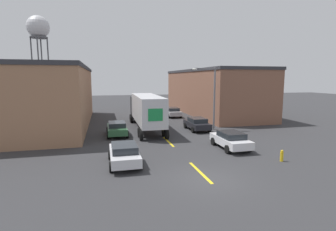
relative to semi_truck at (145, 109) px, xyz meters
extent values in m
plane|color=#333335|center=(1.04, -16.26, -2.35)|extent=(160.00, 160.00, 0.00)
cube|color=yellow|center=(1.04, -14.97, -2.35)|extent=(0.20, 3.82, 0.01)
cube|color=yellow|center=(1.04, -6.78, -2.35)|extent=(0.20, 3.82, 0.01)
cube|color=yellow|center=(1.04, 1.41, -2.35)|extent=(0.20, 3.82, 0.01)
cube|color=#9E7051|center=(-13.49, 4.95, 1.09)|extent=(13.85, 23.75, 6.87)
cube|color=#333338|center=(-13.49, 4.95, 4.72)|extent=(14.05, 23.95, 0.40)
cube|color=brown|center=(12.97, 11.20, 1.08)|extent=(8.65, 25.05, 6.86)
cube|color=#333338|center=(12.97, 11.20, 4.71)|extent=(8.85, 25.25, 0.40)
cube|color=black|center=(0.09, 5.35, -0.41)|extent=(2.40, 2.88, 2.90)
cube|color=silver|center=(-0.02, -1.43, 0.17)|extent=(2.65, 10.18, 2.88)
cube|color=#198442|center=(-0.11, -6.51, 0.17)|extent=(1.36, 0.05, 1.15)
cylinder|color=black|center=(1.34, 5.69, -1.86)|extent=(0.30, 0.98, 0.98)
cylinder|color=black|center=(-1.14, 5.73, -1.86)|extent=(0.30, 0.98, 0.98)
cylinder|color=black|center=(1.32, 4.55, -1.86)|extent=(0.30, 0.98, 0.98)
cylinder|color=black|center=(-1.16, 4.59, -1.86)|extent=(0.30, 0.98, 0.98)
cylinder|color=black|center=(1.16, -4.32, -1.86)|extent=(0.30, 0.98, 0.98)
cylinder|color=black|center=(-1.31, -4.28, -1.86)|extent=(0.30, 0.98, 0.98)
cylinder|color=black|center=(1.14, -5.72, -1.86)|extent=(0.30, 0.98, 0.98)
cylinder|color=black|center=(-1.34, -5.68, -1.86)|extent=(0.30, 0.98, 0.98)
cube|color=#2D5B38|center=(-3.43, -2.88, -1.70)|extent=(1.87, 4.37, 0.62)
cube|color=#23282D|center=(-3.43, -3.01, -1.16)|extent=(1.65, 2.27, 0.46)
cylinder|color=black|center=(-2.49, -1.53, -2.02)|extent=(0.22, 0.67, 0.67)
cylinder|color=black|center=(-4.36, -1.53, -2.02)|extent=(0.22, 0.67, 0.67)
cylinder|color=black|center=(-2.49, -4.24, -2.02)|extent=(0.22, 0.67, 0.67)
cylinder|color=black|center=(-4.36, -4.24, -2.02)|extent=(0.22, 0.67, 0.67)
cube|color=#B2B2B7|center=(5.51, 8.61, -1.70)|extent=(1.87, 4.37, 0.62)
cube|color=#23282D|center=(5.51, 8.48, -1.16)|extent=(1.65, 2.27, 0.46)
cylinder|color=black|center=(6.44, 9.96, -2.02)|extent=(0.22, 0.67, 0.67)
cylinder|color=black|center=(4.57, 9.96, -2.02)|extent=(0.22, 0.67, 0.67)
cylinder|color=black|center=(6.44, 7.25, -2.02)|extent=(0.22, 0.67, 0.67)
cylinder|color=black|center=(4.57, 7.25, -2.02)|extent=(0.22, 0.67, 0.67)
cube|color=silver|center=(5.51, -10.26, -1.70)|extent=(1.87, 4.37, 0.62)
cube|color=#23282D|center=(5.51, -10.40, -1.16)|extent=(1.65, 2.27, 0.46)
cylinder|color=black|center=(6.44, -8.91, -2.02)|extent=(0.22, 0.67, 0.67)
cylinder|color=black|center=(4.57, -8.91, -2.02)|extent=(0.22, 0.67, 0.67)
cylinder|color=black|center=(6.44, -11.62, -2.02)|extent=(0.22, 0.67, 0.67)
cylinder|color=black|center=(4.57, -11.62, -2.02)|extent=(0.22, 0.67, 0.67)
cube|color=black|center=(5.51, -2.18, -1.70)|extent=(1.87, 4.37, 0.62)
cube|color=#23282D|center=(5.51, -2.31, -1.16)|extent=(1.65, 2.27, 0.46)
cylinder|color=black|center=(6.44, -0.83, -2.02)|extent=(0.22, 0.67, 0.67)
cylinder|color=black|center=(4.57, -0.83, -2.02)|extent=(0.22, 0.67, 0.67)
cylinder|color=black|center=(6.44, -3.54, -2.02)|extent=(0.22, 0.67, 0.67)
cylinder|color=black|center=(4.57, -3.54, -2.02)|extent=(0.22, 0.67, 0.67)
cube|color=silver|center=(-3.43, -12.25, -1.70)|extent=(1.87, 4.37, 0.62)
cube|color=#23282D|center=(-3.43, -12.38, -1.16)|extent=(1.65, 2.27, 0.46)
cylinder|color=black|center=(-2.49, -10.90, -2.02)|extent=(0.22, 0.67, 0.67)
cylinder|color=black|center=(-4.36, -10.90, -2.02)|extent=(0.22, 0.67, 0.67)
cylinder|color=black|center=(-2.49, -13.61, -2.02)|extent=(0.22, 0.67, 0.67)
cylinder|color=black|center=(-4.36, -13.61, -2.02)|extent=(0.22, 0.67, 0.67)
cylinder|color=#47474C|center=(-16.30, 34.53, 5.11)|extent=(0.28, 0.28, 14.92)
cylinder|color=#47474C|center=(-17.99, 36.21, 5.11)|extent=(0.28, 0.28, 14.92)
cylinder|color=#47474C|center=(-19.67, 34.53, 5.11)|extent=(0.28, 0.28, 14.92)
cylinder|color=#47474C|center=(-17.99, 32.85, 5.11)|extent=(0.28, 0.28, 14.92)
cylinder|color=#4C4C51|center=(-17.99, 34.53, 12.37)|extent=(3.65, 3.65, 0.30)
sphere|color=silver|center=(-17.99, 34.53, 14.61)|extent=(4.81, 4.81, 4.81)
cylinder|color=slate|center=(7.48, -2.39, 1.18)|extent=(0.20, 0.20, 7.06)
cylinder|color=slate|center=(6.28, -2.39, 4.56)|extent=(2.39, 0.11, 0.11)
ellipsoid|color=silver|center=(5.08, -2.39, 4.46)|extent=(0.56, 0.32, 0.22)
cylinder|color=gold|center=(7.41, -14.31, -2.02)|extent=(0.22, 0.22, 0.66)
sphere|color=gold|center=(7.41, -14.31, -1.63)|extent=(0.20, 0.20, 0.20)
camera|label=1|loc=(-4.68, -29.73, 3.45)|focal=28.00mm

